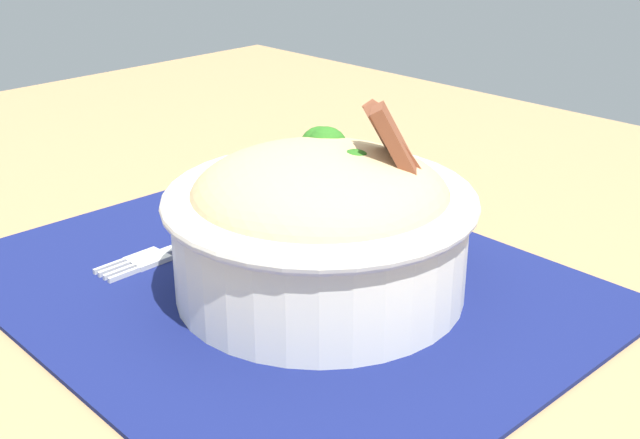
{
  "coord_description": "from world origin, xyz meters",
  "views": [
    {
      "loc": [
        -0.36,
        0.35,
        1.01
      ],
      "look_at": [
        -0.03,
        0.02,
        0.81
      ],
      "focal_mm": 46.21,
      "sensor_mm": 36.0,
      "label": 1
    }
  ],
  "objects": [
    {
      "name": "fork",
      "position": [
        0.09,
        0.05,
        0.76
      ],
      "size": [
        0.02,
        0.13,
        0.0
      ],
      "color": "#B8B8B8",
      "rests_on": "placemat"
    },
    {
      "name": "placemat",
      "position": [
        0.0,
        0.03,
        0.75
      ],
      "size": [
        0.4,
        0.33,
        0.0
      ],
      "primitive_type": "cube",
      "rotation": [
        0.0,
        0.0,
        -0.02
      ],
      "color": "#11194C",
      "rests_on": "table"
    },
    {
      "name": "table",
      "position": [
        0.0,
        0.0,
        0.68
      ],
      "size": [
        1.26,
        0.99,
        0.75
      ],
      "color": "#99754C",
      "rests_on": "ground_plane"
    },
    {
      "name": "bowl",
      "position": [
        -0.03,
        0.01,
        0.8
      ],
      "size": [
        0.2,
        0.2,
        0.12
      ],
      "color": "silver",
      "rests_on": "placemat"
    }
  ]
}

